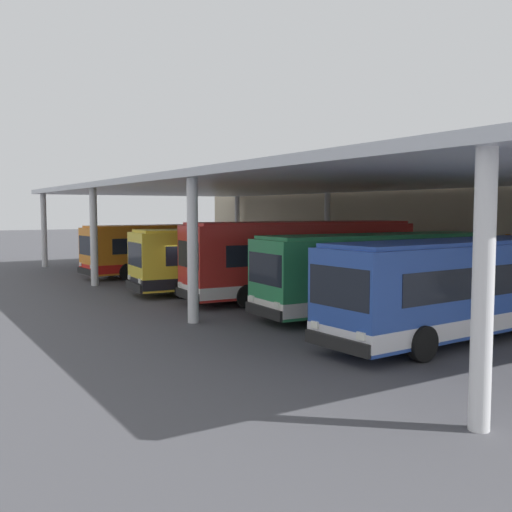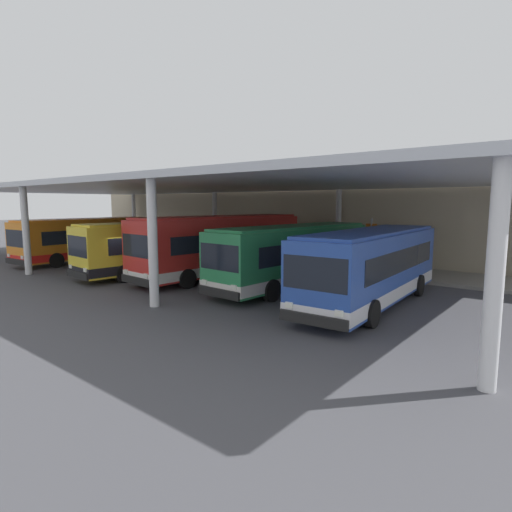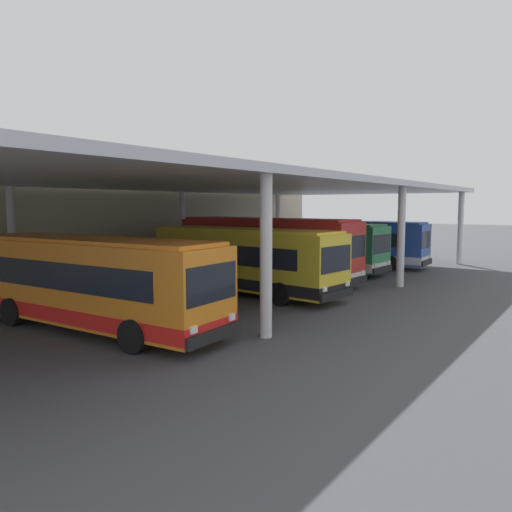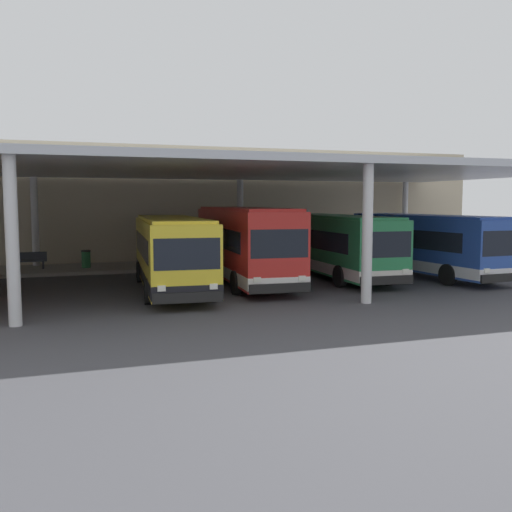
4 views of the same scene
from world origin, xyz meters
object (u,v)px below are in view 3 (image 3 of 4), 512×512
Objects in this scene: bench_waiting at (26,279)px; banner_sign at (242,236)px; bus_second_bay at (244,259)px; bus_departing at (352,242)px; bus_far_bay at (307,246)px; trash_bin at (83,273)px; bus_nearest_bay at (92,282)px; bus_middle_bay at (265,249)px.

bench_waiting is 16.28m from banner_sign.
bus_departing is (13.32, 0.56, 0.00)m from bus_second_bay.
bus_departing is at bearing -66.00° from banner_sign.
bus_departing is 21.22m from bench_waiting.
bus_far_bay is 1.00× the size of bus_departing.
banner_sign is (1.33, 6.43, 0.32)m from bus_far_bay.
bus_departing is at bearing -25.57° from trash_bin.
trash_bin is (-16.55, 7.92, -0.98)m from bus_departing.
bus_second_bay is at bearing 0.44° from bus_nearest_bay.
bus_far_bay is at bearing -30.20° from trash_bin.
bus_nearest_bay is 1.00× the size of bus_far_bay.
trash_bin reaches higher than bench_waiting.
bus_second_bay is 3.98m from bus_middle_bay.
banner_sign is at bearing -3.10° from bench_waiting.
banner_sign reaches higher than trash_bin.
bus_middle_bay is 1.08× the size of bus_departing.
bus_second_bay is 10.84m from bench_waiting.
banner_sign is (6.28, 6.60, 0.14)m from bus_middle_bay.
bus_departing reaches higher than trash_bin.
bus_second_bay is 10.91× the size of trash_bin.
bus_middle_bay is 4.96m from bus_far_bay.
banner_sign is (-3.30, 7.41, 0.32)m from bus_departing.
bus_middle_bay reaches higher than bench_waiting.
bus_departing is 18.37m from trash_bin.
bus_departing is (4.63, -0.98, 0.00)m from bus_far_bay.
bus_nearest_bay is at bearing -173.40° from bus_middle_bay.
bus_nearest_bay is 3.34× the size of banner_sign.
bus_middle_bay is at bearing 20.02° from bus_second_bay.
bench_waiting is at bearing 156.99° from bus_departing.
bus_second_bay is 5.94× the size of bench_waiting.
banner_sign is at bearing 78.28° from bus_far_bay.
bus_second_bay is (8.61, 0.07, 0.00)m from bus_nearest_bay.
bus_far_bay and bus_departing have the same top height.
bus_middle_bay is 10.03m from trash_bin.
bench_waiting is 2.98m from trash_bin.
bus_nearest_bay is 1.00× the size of bus_departing.
bus_far_bay reaches higher than bench_waiting.
bus_departing is at bearing 1.64° from bus_nearest_bay.
bus_nearest_bay reaches higher than bench_waiting.
banner_sign is (18.63, 8.03, 0.32)m from bus_nearest_bay.
bus_departing is 8.12m from banner_sign.
bus_far_bay is 16.60m from bench_waiting.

